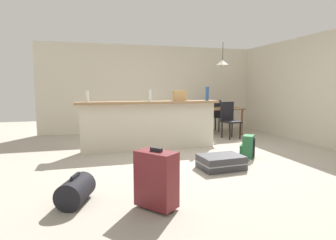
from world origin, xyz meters
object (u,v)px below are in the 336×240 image
pendant_lamp (223,63)px  suitcase_upright_maroon (156,179)px  backpack_green (248,147)px  grocery_bag (180,95)px  dining_chair_near_partition (229,118)px  duffel_bag_black (76,191)px  bottle_blue (207,94)px  dining_table (220,111)px  dining_chair_far_side (213,114)px  suitcase_flat_charcoal (221,162)px  bottle_white (87,96)px  bottle_clear (150,95)px

pendant_lamp → suitcase_upright_maroon: 5.27m
backpack_green → pendant_lamp: bearing=74.7°
grocery_bag → dining_chair_near_partition: size_ratio=0.28×
grocery_bag → duffel_bag_black: size_ratio=0.47×
bottle_blue → dining_table: size_ratio=0.27×
dining_table → dining_chair_far_side: bearing=87.5°
bottle_blue → grocery_bag: bearing=170.4°
bottle_blue → suitcase_upright_maroon: 3.40m
suitcase_flat_charcoal → suitcase_upright_maroon: (-1.34, -1.15, 0.22)m
bottle_white → bottle_blue: size_ratio=0.74×
dining_table → dining_chair_near_partition: 0.59m
bottle_clear → dining_chair_far_side: (2.27, 1.84, -0.62)m
bottle_blue → dining_chair_near_partition: size_ratio=0.32×
bottle_blue → dining_chair_far_side: size_ratio=0.32×
bottle_blue → dining_table: bottle_blue is taller
dining_table → suitcase_upright_maroon: size_ratio=1.64×
dining_table → pendant_lamp: size_ratio=1.68×
bottle_white → dining_chair_near_partition: (3.47, 0.79, -0.61)m
bottle_blue → backpack_green: (0.36, -1.09, -0.96)m
dining_chair_near_partition → suitcase_flat_charcoal: dining_chair_near_partition is taller
bottle_clear → dining_table: bottle_clear is taller
bottle_white → bottle_blue: bottle_blue is taller
suitcase_flat_charcoal → duffel_bag_black: 2.32m
suitcase_flat_charcoal → bottle_white: bearing=141.1°
pendant_lamp → bottle_white: bearing=-159.2°
bottle_white → dining_table: bottle_white is taller
backpack_green → suitcase_upright_maroon: size_ratio=0.63×
bottle_clear → duffel_bag_black: bearing=-119.1°
bottle_white → dining_chair_far_side: 4.03m
bottle_blue → suitcase_flat_charcoal: (-0.44, -1.62, -1.05)m
duffel_bag_black → bottle_clear: bearing=60.9°
dining_chair_near_partition → duffel_bag_black: size_ratio=1.68×
backpack_green → dining_chair_far_side: bearing=77.4°
dining_table → dining_chair_near_partition: dining_chair_near_partition is taller
suitcase_flat_charcoal → duffel_bag_black: size_ratio=1.53×
dining_chair_far_side → suitcase_upright_maroon: bearing=-121.0°
grocery_bag → backpack_green: size_ratio=0.62×
dining_chair_near_partition → pendant_lamp: (0.05, 0.55, 1.45)m
dining_chair_far_side → pendant_lamp: 1.54m
bottle_clear → bottle_blue: size_ratio=0.81×
dining_table → pendant_lamp: bearing=-44.9°
grocery_bag → dining_chair_far_side: grocery_bag is taller
bottle_clear → dining_chair_near_partition: size_ratio=0.26×
dining_table → suitcase_upright_maroon: (-2.78, -4.17, -0.32)m
pendant_lamp → backpack_green: 3.10m
bottle_white → suitcase_flat_charcoal: size_ratio=0.26×
dining_table → duffel_bag_black: 5.29m
bottle_white → suitcase_flat_charcoal: (2.05, -1.65, -1.02)m
suitcase_flat_charcoal → duffel_bag_black: (-2.18, -0.79, 0.04)m
suitcase_upright_maroon → backpack_green: bearing=38.2°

